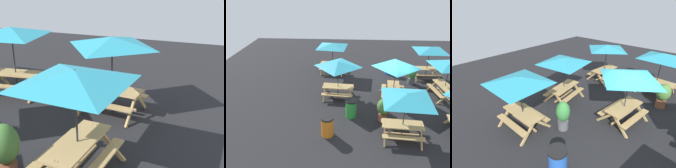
{
  "view_description": "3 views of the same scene",
  "coord_description": "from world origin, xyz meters",
  "views": [
    {
      "loc": [
        -4.92,
        -6.24,
        4.1
      ],
      "look_at": [
        3.06,
        -3.29,
        0.9
      ],
      "focal_mm": 50.0,
      "sensor_mm": 36.0,
      "label": 1
    },
    {
      "loc": [
        -2.38,
        -11.63,
        6.66
      ],
      "look_at": [
        -3.05,
        -0.15,
        0.9
      ],
      "focal_mm": 35.0,
      "sensor_mm": 36.0,
      "label": 2
    },
    {
      "loc": [
        -2.02,
        6.14,
        4.86
      ],
      "look_at": [
        3.32,
        0.28,
        0.9
      ],
      "focal_mm": 28.0,
      "sensor_mm": 36.0,
      "label": 3
    }
  ],
  "objects": [
    {
      "name": "picnic_table_6",
      "position": [
        0.03,
        -3.66,
        1.99
      ],
      "size": [
        2.82,
        2.82,
        2.34
      ],
      "rotation": [
        0.0,
        0.0,
        -0.07
      ],
      "color": "tan",
      "rests_on": "ground"
    },
    {
      "name": "potted_plant_0",
      "position": [
        -0.65,
        -2.37,
        0.71
      ],
      "size": [
        0.64,
        0.64,
        1.24
      ],
      "color": "#935138",
      "rests_on": "ground"
    },
    {
      "name": "picnic_table_3",
      "position": [
        -3.67,
        3.57,
        1.99
      ],
      "size": [
        2.81,
        2.81,
        2.34
      ],
      "rotation": [
        0.0,
        0.0,
        -0.12
      ],
      "color": "tan",
      "rests_on": "ground"
    },
    {
      "name": "picnic_table_4",
      "position": [
        3.06,
        3.02,
        1.99
      ],
      "size": [
        2.83,
        2.83,
        2.34
      ],
      "rotation": [
        0.0,
        0.0,
        0.0
      ],
      "color": "tan",
      "rests_on": "ground"
    },
    {
      "name": "potted_plant_1",
      "position": [
        1.81,
        1.99,
        0.69
      ],
      "size": [
        0.56,
        0.56,
        1.26
      ],
      "color": "#59595B",
      "rests_on": "ground"
    },
    {
      "name": "picnic_table_5",
      "position": [
        0.23,
        -0.09,
        1.99
      ],
      "size": [
        2.25,
        2.25,
        2.34
      ],
      "rotation": [
        0.0,
        0.0,
        1.44
      ],
      "color": "tan",
      "rests_on": "ground"
    },
    {
      "name": "ground_plane",
      "position": [
        0.0,
        0.0,
        0.0
      ],
      "size": [
        26.4,
        26.4,
        0.0
      ],
      "primitive_type": "plane",
      "color": "#232326",
      "rests_on": "ground"
    },
    {
      "name": "trash_bin_blue",
      "position": [
        0.53,
        3.61,
        0.49
      ],
      "size": [
        0.59,
        0.59,
        0.98
      ],
      "color": "blue",
      "rests_on": "ground"
    },
    {
      "name": "picnic_table_2",
      "position": [
        3.32,
        0.28,
        1.99
      ],
      "size": [
        2.81,
        2.81,
        2.34
      ],
      "rotation": [
        0.0,
        0.0,
        1.7
      ],
      "color": "tan",
      "rests_on": "ground"
    },
    {
      "name": "trash_bin_green",
      "position": [
        -2.26,
        -2.09,
        0.49
      ],
      "size": [
        0.59,
        0.59,
        0.98
      ],
      "color": "green",
      "rests_on": "ground"
    },
    {
      "name": "picnic_table_0",
      "position": [
        -3.05,
        -0.15,
        1.99
      ],
      "size": [
        2.16,
        2.16,
        2.34
      ],
      "rotation": [
        0.0,
        0.0,
        -0.08
      ],
      "color": "tan",
      "rests_on": "ground"
    },
    {
      "name": "trash_bin_orange",
      "position": [
        -3.33,
        -3.65,
        0.49
      ],
      "size": [
        0.59,
        0.59,
        0.98
      ],
      "color": "orange",
      "rests_on": "ground"
    }
  ]
}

